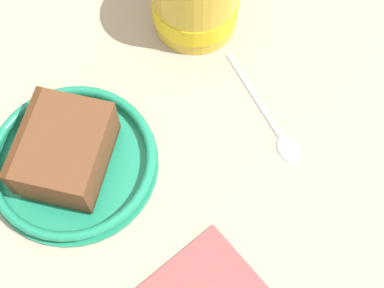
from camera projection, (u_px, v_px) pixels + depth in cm
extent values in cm
cube|color=tan|center=(135.00, 179.00, 51.51)|extent=(144.82, 144.82, 3.57)
cylinder|color=#1E8C66|center=(74.00, 163.00, 49.72)|extent=(15.57, 15.57, 0.97)
torus|color=#1E8C66|center=(72.00, 159.00, 48.87)|extent=(15.23, 15.23, 0.90)
cube|color=#472814|center=(72.00, 160.00, 49.01)|extent=(10.62, 9.41, 0.60)
cube|color=brown|center=(67.00, 149.00, 46.90)|extent=(10.62, 9.41, 4.04)
cube|color=#472814|center=(28.00, 141.00, 47.25)|extent=(8.34, 3.91, 4.04)
cylinder|color=yellow|center=(195.00, 5.00, 54.60)|extent=(8.84, 8.84, 2.28)
ellipsoid|color=silver|center=(289.00, 148.00, 50.44)|extent=(3.15, 3.58, 0.80)
cylinder|color=silver|center=(253.00, 93.00, 53.08)|extent=(5.24, 9.51, 0.50)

